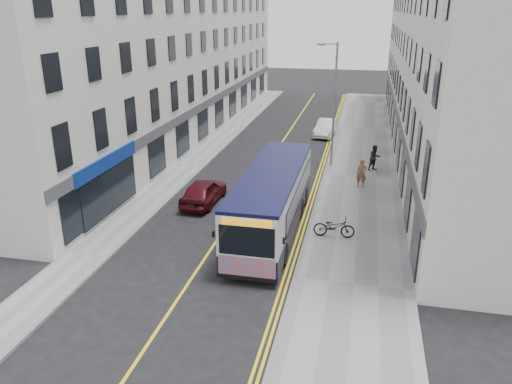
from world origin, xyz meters
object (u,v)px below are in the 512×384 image
at_px(city_bus, 272,199).
at_px(pedestrian_far, 375,158).
at_px(car_maroon, 204,191).
at_px(streetlamp, 333,101).
at_px(bicycle, 334,227).
at_px(car_white, 326,128).
at_px(pedestrian_near, 362,173).

xyz_separation_m(city_bus, pedestrian_far, (4.76, 10.32, -0.70)).
bearing_deg(car_maroon, pedestrian_far, -137.91).
distance_m(streetlamp, bicycle, 11.86).
bearing_deg(streetlamp, car_white, 96.50).
height_order(bicycle, car_maroon, car_maroon).
height_order(streetlamp, city_bus, streetlamp).
xyz_separation_m(streetlamp, bicycle, (1.04, -11.20, -3.77)).
bearing_deg(pedestrian_near, car_white, 103.12).
relative_size(streetlamp, car_white, 1.99).
bearing_deg(pedestrian_near, city_bus, -120.77).
bearing_deg(pedestrian_far, pedestrian_near, -140.52).
distance_m(streetlamp, car_white, 9.34).
height_order(streetlamp, pedestrian_far, streetlamp).
bearing_deg(car_maroon, streetlamp, -124.83).
relative_size(pedestrian_far, car_white, 0.41).
relative_size(streetlamp, bicycle, 4.26).
distance_m(bicycle, pedestrian_far, 10.74).
relative_size(streetlamp, pedestrian_near, 4.85).
relative_size(city_bus, pedestrian_near, 6.31).
xyz_separation_m(city_bus, car_maroon, (-4.28, 2.74, -0.97)).
distance_m(streetlamp, pedestrian_near, 5.70).
relative_size(streetlamp, city_bus, 0.77).
relative_size(streetlamp, pedestrian_far, 4.82).
xyz_separation_m(pedestrian_near, car_white, (-3.08, 12.54, -0.28)).
bearing_deg(streetlamp, car_maroon, -126.95).
distance_m(bicycle, car_white, 19.82).
distance_m(pedestrian_near, car_white, 12.92).
bearing_deg(bicycle, pedestrian_far, -11.25).
xyz_separation_m(city_bus, car_white, (0.92, 19.46, -0.99)).
height_order(streetlamp, pedestrian_near, streetlamp).
bearing_deg(car_white, pedestrian_near, -69.59).
xyz_separation_m(city_bus, bicycle, (2.93, -0.26, -1.04)).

